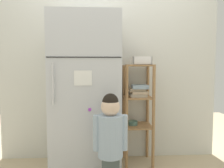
% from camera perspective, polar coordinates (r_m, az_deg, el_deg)
% --- Properties ---
extents(kitchen_wall_back, '(2.75, 0.03, 2.21)m').
position_cam_1_polar(kitchen_wall_back, '(2.64, -0.69, 3.31)').
color(kitchen_wall_back, silver).
rests_on(kitchen_wall_back, ground).
extents(refrigerator, '(0.71, 0.71, 1.71)m').
position_cam_1_polar(refrigerator, '(2.30, -6.91, -3.07)').
color(refrigerator, silver).
rests_on(refrigerator, ground).
extents(child_standing, '(0.30, 0.22, 0.93)m').
position_cam_1_polar(child_standing, '(1.85, -0.44, -14.01)').
color(child_standing, '#4C5958').
rests_on(child_standing, ground).
extents(pantry_shelf_unit, '(0.34, 0.34, 1.19)m').
position_cam_1_polar(pantry_shelf_unit, '(2.51, 7.11, -4.97)').
color(pantry_shelf_unit, '#9E7247').
rests_on(pantry_shelf_unit, ground).
extents(fruit_bin, '(0.21, 0.16, 0.09)m').
position_cam_1_polar(fruit_bin, '(2.47, 8.24, 6.11)').
color(fruit_bin, white).
rests_on(fruit_bin, pantry_shelf_unit).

